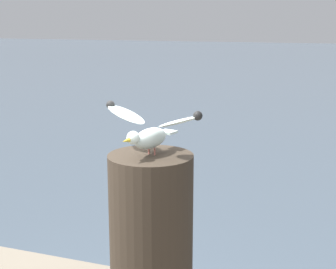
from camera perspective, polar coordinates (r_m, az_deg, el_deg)
name	(u,v)px	position (r m, az deg, el deg)	size (l,w,h in m)	color
mooring_post	(151,241)	(2.67, -1.89, -11.84)	(0.43, 0.43, 0.92)	#382D23
seagull	(150,131)	(2.48, -2.04, 0.43)	(0.56, 0.39, 0.25)	#C66C60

